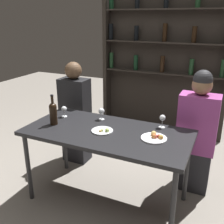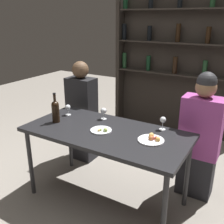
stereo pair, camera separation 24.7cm
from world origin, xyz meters
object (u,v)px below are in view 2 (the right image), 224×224
(wine_glass_0, at_px, (104,111))
(food_plate_0, at_px, (101,130))
(wine_bottle, at_px, (55,110))
(seated_person_right, at_px, (200,139))
(wine_glass_1, at_px, (163,120))
(food_plate_1, at_px, (152,139))
(wine_glass_2, at_px, (68,108))
(seated_person_left, at_px, (82,114))

(wine_glass_0, xyz_separation_m, food_plate_0, (0.15, -0.27, -0.08))
(wine_bottle, distance_m, seated_person_right, 1.46)
(wine_glass_1, bearing_deg, seated_person_right, 42.38)
(food_plate_1, bearing_deg, seated_person_right, 61.73)
(wine_glass_0, relative_size, seated_person_right, 0.09)
(food_plate_1, bearing_deg, wine_glass_0, 161.10)
(wine_glass_2, xyz_separation_m, seated_person_left, (-0.14, 0.42, -0.23))
(seated_person_left, bearing_deg, food_plate_0, -41.28)
(wine_glass_1, bearing_deg, wine_glass_0, -174.89)
(wine_glass_0, distance_m, food_plate_1, 0.66)
(wine_glass_1, relative_size, wine_glass_2, 1.10)
(seated_person_left, relative_size, seated_person_right, 0.98)
(wine_glass_2, height_order, seated_person_right, seated_person_right)
(food_plate_0, xyz_separation_m, food_plate_1, (0.48, 0.06, 0.00))
(wine_glass_1, height_order, seated_person_right, seated_person_right)
(food_plate_1, height_order, seated_person_left, seated_person_left)
(wine_bottle, relative_size, wine_glass_0, 2.47)
(seated_person_right, bearing_deg, food_plate_1, -118.27)
(wine_glass_1, distance_m, wine_glass_2, 1.02)
(seated_person_right, bearing_deg, food_plate_0, -142.25)
(wine_glass_0, xyz_separation_m, wine_glass_2, (-0.39, -0.09, -0.00))
(wine_glass_0, xyz_separation_m, seated_person_right, (0.92, 0.33, -0.22))
(wine_bottle, relative_size, seated_person_right, 0.23)
(wine_bottle, height_order, wine_glass_2, wine_bottle)
(wine_glass_2, xyz_separation_m, seated_person_right, (1.31, 0.42, -0.22))
(food_plate_1, bearing_deg, wine_bottle, -174.50)
(wine_glass_1, xyz_separation_m, seated_person_right, (0.30, 0.27, -0.23))
(wine_bottle, bearing_deg, seated_person_right, 26.32)
(wine_glass_2, height_order, food_plate_1, wine_glass_2)
(wine_bottle, bearing_deg, wine_glass_2, 96.71)
(wine_glass_0, distance_m, wine_glass_2, 0.41)
(wine_glass_0, bearing_deg, food_plate_1, -18.90)
(food_plate_0, distance_m, seated_person_left, 0.92)
(wine_glass_2, distance_m, seated_person_right, 1.39)
(wine_glass_0, bearing_deg, wine_bottle, -140.00)
(wine_glass_1, bearing_deg, food_plate_1, -88.74)
(wine_bottle, relative_size, seated_person_left, 0.24)
(wine_glass_0, height_order, seated_person_right, seated_person_right)
(food_plate_1, relative_size, seated_person_left, 0.18)
(seated_person_left, bearing_deg, wine_glass_1, -13.23)
(wine_glass_1, bearing_deg, wine_glass_2, -171.61)
(wine_glass_1, height_order, seated_person_left, seated_person_left)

